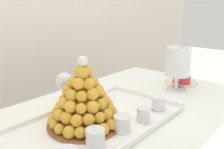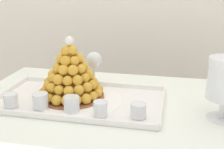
{
  "view_description": "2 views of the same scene",
  "coord_description": "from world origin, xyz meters",
  "views": [
    {
      "loc": [
        -0.77,
        -0.56,
        1.16
      ],
      "look_at": [
        -0.09,
        0.02,
        0.9
      ],
      "focal_mm": 39.23,
      "sensor_mm": 36.0,
      "label": 1
    },
    {
      "loc": [
        0.2,
        -1.06,
        1.21
      ],
      "look_at": [
        -0.02,
        -0.05,
        0.88
      ],
      "focal_mm": 48.11,
      "sensor_mm": 36.0,
      "label": 2
    }
  ],
  "objects": [
    {
      "name": "dessert_cup_right",
      "position": [
        0.08,
        -0.09,
        0.76
      ],
      "size": [
        0.06,
        0.06,
        0.05
      ],
      "color": "silver",
      "rests_on": "serving_tray"
    },
    {
      "name": "croquembouche",
      "position": [
        -0.22,
        0.04,
        0.83
      ],
      "size": [
        0.27,
        0.27,
        0.26
      ],
      "color": "brown",
      "rests_on": "serving_tray"
    },
    {
      "name": "serving_tray",
      "position": [
        -0.17,
        0.02,
        0.73
      ],
      "size": [
        0.67,
        0.38,
        0.02
      ],
      "color": "white",
      "rests_on": "buffet_table"
    },
    {
      "name": "dessert_cup_mid_right",
      "position": [
        -0.05,
        -0.11,
        0.76
      ],
      "size": [
        0.05,
        0.05,
        0.05
      ],
      "color": "silver",
      "rests_on": "serving_tray"
    },
    {
      "name": "buffet_table",
      "position": [
        0.0,
        0.0,
        0.63
      ],
      "size": [
        1.28,
        0.86,
        0.73
      ],
      "color": "brown",
      "rests_on": "ground_plane"
    },
    {
      "name": "fruit_tart_plate",
      "position": [
        0.49,
        0.0,
        0.74
      ],
      "size": [
        0.18,
        0.18,
        0.06
      ],
      "color": "white",
      "rests_on": "buffet_table"
    },
    {
      "name": "dessert_cup_mid_left",
      "position": [
        -0.29,
        -0.09,
        0.76
      ],
      "size": [
        0.06,
        0.06,
        0.06
      ],
      "color": "silver",
      "rests_on": "serving_tray"
    },
    {
      "name": "dessert_cup_centre",
      "position": [
        -0.17,
        -0.09,
        0.76
      ],
      "size": [
        0.06,
        0.06,
        0.06
      ],
      "color": "silver",
      "rests_on": "serving_tray"
    },
    {
      "name": "macaron_goblet",
      "position": [
        0.37,
        -0.03,
        0.88
      ],
      "size": [
        0.13,
        0.13,
        0.24
      ],
      "color": "white",
      "rests_on": "buffet_table"
    },
    {
      "name": "wine_glass",
      "position": [
        -0.17,
        0.21,
        0.85
      ],
      "size": [
        0.07,
        0.07,
        0.16
      ],
      "color": "silver",
      "rests_on": "buffet_table"
    }
  ]
}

